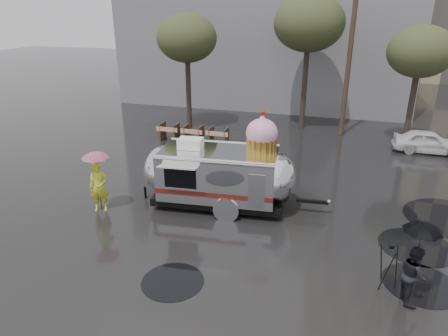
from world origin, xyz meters
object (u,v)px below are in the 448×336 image
(person_left, at_px, (99,187))
(person_right, at_px, (413,274))
(airstream_trailer, at_px, (221,172))
(tripod, at_px, (389,263))

(person_left, height_order, person_right, person_left)
(airstream_trailer, distance_m, tripod, 6.76)
(person_left, relative_size, person_right, 1.18)
(person_right, relative_size, tripod, 1.21)
(airstream_trailer, relative_size, tripod, 5.45)
(airstream_trailer, bearing_deg, person_right, -36.46)
(airstream_trailer, xyz_separation_m, person_right, (6.36, -3.81, -0.57))
(person_left, bearing_deg, airstream_trailer, -2.82)
(tripod, bearing_deg, person_left, 152.27)
(person_left, xyz_separation_m, person_right, (10.62, -2.09, -0.15))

